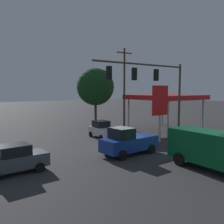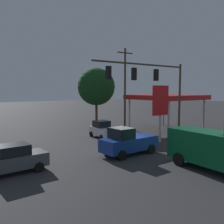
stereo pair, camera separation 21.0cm
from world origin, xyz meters
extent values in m
plane|color=#2D2D30|center=(0.00, 0.00, 0.00)|extent=(200.00, 200.00, 0.00)
cylinder|color=#473828|center=(-5.48, 1.32, 3.98)|extent=(0.20, 0.20, 7.95)
cylinder|color=#473828|center=(-0.65, 1.32, 7.65)|extent=(9.65, 0.14, 0.14)
cube|color=black|center=(-2.29, 1.32, 6.83)|extent=(0.36, 0.28, 1.00)
sphere|color=#FF4141|center=(-2.29, 1.14, 7.13)|extent=(0.22, 0.22, 0.22)
sphere|color=#392305|center=(-2.29, 1.14, 6.83)|extent=(0.22, 0.22, 0.22)
sphere|color=black|center=(-2.29, 1.14, 6.53)|extent=(0.22, 0.22, 0.22)
cube|color=black|center=(0.22, 1.32, 6.83)|extent=(0.36, 0.28, 1.00)
sphere|color=#FF4141|center=(0.22, 1.14, 7.13)|extent=(0.22, 0.22, 0.22)
sphere|color=#392305|center=(0.22, 1.14, 6.83)|extent=(0.22, 0.22, 0.22)
sphere|color=black|center=(0.22, 1.14, 6.53)|extent=(0.22, 0.22, 0.22)
cube|color=black|center=(2.73, 1.32, 6.83)|extent=(0.36, 0.28, 1.00)
sphere|color=#FF4141|center=(2.73, 1.14, 7.13)|extent=(0.22, 0.22, 0.22)
sphere|color=#392305|center=(2.73, 1.14, 6.83)|extent=(0.22, 0.22, 0.22)
sphere|color=black|center=(2.73, 1.14, 6.53)|extent=(0.22, 0.22, 0.22)
cylinder|color=#473828|center=(-7.05, -8.84, 5.45)|extent=(0.26, 0.26, 10.91)
cube|color=#473828|center=(-7.05, -8.84, 10.31)|extent=(2.40, 0.14, 0.14)
cube|color=red|center=(-12.21, -6.39, 4.56)|extent=(8.11, 8.32, 0.60)
cube|color=red|center=(-12.21, -10.57, 4.56)|extent=(8.11, 0.06, 0.36)
cylinder|color=#B7B7BC|center=(-15.67, -9.95, 2.13)|extent=(0.24, 0.24, 4.26)
cylinder|color=#B7B7BC|center=(-8.75, -9.95, 2.13)|extent=(0.24, 0.24, 4.26)
cylinder|color=#B7B7BC|center=(-15.67, -2.84, 2.13)|extent=(0.24, 0.24, 4.26)
cylinder|color=#B7B7BC|center=(-8.75, -2.84, 2.13)|extent=(0.24, 0.24, 4.26)
cylinder|color=#B7B7BC|center=(-6.15, -1.71, 3.01)|extent=(0.24, 0.24, 6.01)
cube|color=red|center=(-6.15, -1.71, 4.43)|extent=(2.18, 0.24, 3.15)
cube|color=black|center=(-6.15, -1.84, 4.43)|extent=(1.52, 0.04, 1.10)
cube|color=silver|center=(-2.38, -7.12, 0.76)|extent=(1.98, 3.92, 0.90)
cube|color=black|center=(-2.41, -7.42, 1.59)|extent=(1.69, 1.81, 0.76)
cylinder|color=black|center=(-3.16, -5.82, 0.31)|extent=(0.27, 0.63, 0.62)
cylinder|color=black|center=(-1.42, -5.96, 0.31)|extent=(0.27, 0.63, 0.62)
cylinder|color=black|center=(-3.34, -8.29, 0.31)|extent=(0.27, 0.63, 0.62)
cylinder|color=black|center=(-1.61, -8.42, 0.31)|extent=(0.27, 0.63, 0.62)
cube|color=#474C51|center=(9.30, -0.45, 0.78)|extent=(4.47, 1.99, 0.90)
cube|color=black|center=(9.30, -0.45, 1.58)|extent=(2.07, 1.74, 0.70)
cylinder|color=black|center=(7.83, 0.40, 0.33)|extent=(0.67, 0.25, 0.66)
cylinder|color=black|center=(7.91, -1.43, 0.33)|extent=(0.67, 0.25, 0.66)
cube|color=navy|center=(-0.11, 0.40, 0.95)|extent=(5.28, 2.21, 1.10)
cube|color=black|center=(0.79, 0.43, 1.95)|extent=(1.67, 1.90, 0.90)
cylinder|color=black|center=(1.54, 1.48, 0.40)|extent=(0.81, 0.25, 0.80)
cylinder|color=black|center=(1.62, -0.55, 0.40)|extent=(0.81, 0.25, 0.80)
cylinder|color=black|center=(-1.84, 1.34, 0.40)|extent=(0.81, 0.25, 0.80)
cylinder|color=black|center=(-1.75, -0.69, 0.40)|extent=(0.81, 0.25, 0.80)
cube|color=#0C592D|center=(-2.00, 7.30, 1.58)|extent=(2.60, 6.90, 2.20)
cylinder|color=black|center=(-3.27, 5.15, 0.48)|extent=(0.26, 0.97, 0.96)
cylinder|color=black|center=(-0.93, 5.04, 0.48)|extent=(0.26, 0.97, 0.96)
cylinder|color=#4C331E|center=(-6.16, -14.44, 2.04)|extent=(0.36, 0.36, 4.08)
sphere|color=#143D19|center=(-6.16, -14.44, 6.00)|extent=(5.48, 5.48, 5.48)
camera|label=1|loc=(13.67, 16.53, 5.59)|focal=40.00mm
camera|label=2|loc=(13.50, 16.66, 5.59)|focal=40.00mm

